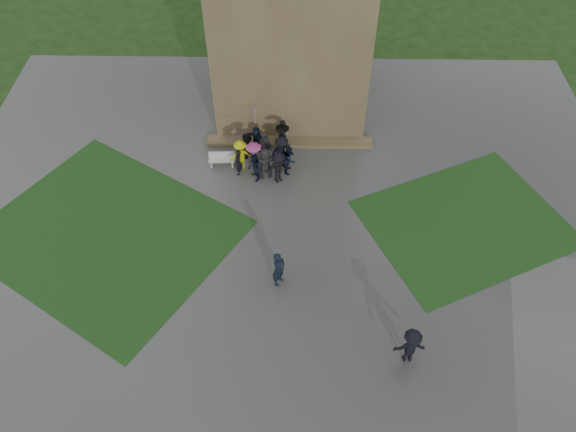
{
  "coord_description": "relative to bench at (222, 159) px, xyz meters",
  "views": [
    {
      "loc": [
        0.32,
        -12.76,
        20.3
      ],
      "look_at": [
        0.02,
        4.23,
        1.2
      ],
      "focal_mm": 35.0,
      "sensor_mm": 36.0,
      "label": 1
    }
  ],
  "objects": [
    {
      "name": "ground",
      "position": [
        3.53,
        -8.84,
        -0.43
      ],
      "size": [
        120.0,
        120.0,
        0.0
      ],
      "primitive_type": "plane",
      "color": "black"
    },
    {
      "name": "plaza",
      "position": [
        3.53,
        -6.84,
        -0.42
      ],
      "size": [
        34.0,
        34.0,
        0.02
      ],
      "primitive_type": "cube",
      "color": "#3A3A37",
      "rests_on": "ground"
    },
    {
      "name": "lawn_inset_left",
      "position": [
        -4.97,
        -4.84,
        -0.4
      ],
      "size": [
        14.1,
        13.46,
        0.01
      ],
      "primitive_type": "cube",
      "rotation": [
        0.0,
        0.0,
        -0.56
      ],
      "color": "#153512",
      "rests_on": "plaza"
    },
    {
      "name": "lawn_inset_right",
      "position": [
        12.03,
        -3.84,
        -0.4
      ],
      "size": [
        11.12,
        10.15,
        0.01
      ],
      "primitive_type": "cube",
      "rotation": [
        0.0,
        0.0,
        0.44
      ],
      "color": "#153512",
      "rests_on": "plaza"
    },
    {
      "name": "tower_plinth",
      "position": [
        3.53,
        1.76,
        -0.3
      ],
      "size": [
        9.0,
        0.8,
        0.22
      ],
      "primitive_type": "cube",
      "color": "brown",
      "rests_on": "plaza"
    },
    {
      "name": "bench",
      "position": [
        0.0,
        0.0,
        0.0
      ],
      "size": [
        1.38,
        0.48,
        0.79
      ],
      "rotation": [
        0.0,
        0.0,
        0.04
      ],
      "color": "beige",
      "rests_on": "plaza"
    },
    {
      "name": "visitor_cluster",
      "position": [
        2.15,
        0.01,
        0.73
      ],
      "size": [
        3.44,
        3.64,
        2.73
      ],
      "color": "black",
      "rests_on": "plaza"
    },
    {
      "name": "pedestrian_mid",
      "position": [
        3.2,
        -7.43,
        0.55
      ],
      "size": [
        0.74,
        0.84,
        1.92
      ],
      "primitive_type": "imported",
      "rotation": [
        0.0,
        0.0,
        1.07
      ],
      "color": "black",
      "rests_on": "plaza"
    },
    {
      "name": "pedestrian_near",
      "position": [
        8.34,
        -10.99,
        0.54
      ],
      "size": [
        1.27,
        0.71,
        1.9
      ],
      "primitive_type": "imported",
      "rotation": [
        0.0,
        0.0,
        3.2
      ],
      "color": "black",
      "rests_on": "plaza"
    }
  ]
}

